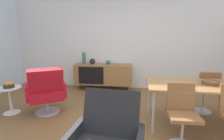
{
  "coord_description": "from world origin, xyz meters",
  "views": [
    {
      "loc": [
        0.42,
        -2.45,
        1.51
      ],
      "look_at": [
        0.03,
        0.33,
        0.96
      ],
      "focal_mm": 27.97,
      "sensor_mm": 36.0,
      "label": 1
    }
  ],
  "objects": [
    {
      "name": "fruit_bowl",
      "position": [
        -2.02,
        0.5,
        0.56
      ],
      "size": [
        0.2,
        0.2,
        0.11
      ],
      "color": "#262628",
      "rests_on": "side_table_round"
    },
    {
      "name": "armchair_black_shell",
      "position": [
        0.15,
        -0.87,
        0.47
      ],
      "size": [
        0.77,
        0.71,
        0.95
      ],
      "color": "#262628",
      "rests_on": "ground_plane"
    },
    {
      "name": "ground_plane",
      "position": [
        0.0,
        0.0,
        0.0
      ],
      "size": [
        8.32,
        8.32,
        0.0
      ],
      "primitive_type": "plane",
      "color": "brown"
    },
    {
      "name": "wooden_bowl_on_table",
      "position": [
        1.61,
        0.45,
        0.77
      ],
      "size": [
        0.26,
        0.26,
        0.06
      ],
      "primitive_type": "cylinder",
      "color": "brown",
      "rests_on": "dining_table"
    },
    {
      "name": "dining_chair_back_right",
      "position": [
        1.77,
        1.02,
        0.47
      ],
      "size": [
        0.42,
        0.44,
        0.86
      ],
      "color": "brown",
      "rests_on": "ground_plane"
    },
    {
      "name": "side_table_round",
      "position": [
        -2.02,
        0.5,
        0.32
      ],
      "size": [
        0.44,
        0.44,
        0.52
      ],
      "color": "white",
      "rests_on": "ground_plane"
    },
    {
      "name": "lounge_chair_red",
      "position": [
        -1.28,
        0.57,
        0.47
      ],
      "size": [
        0.89,
        0.88,
        0.95
      ],
      "color": "red",
      "rests_on": "ground_plane"
    },
    {
      "name": "vase_ceramic_small",
      "position": [
        -0.35,
        2.3,
        0.78
      ],
      "size": [
        0.13,
        0.13,
        0.12
      ],
      "color": "#337266",
      "rests_on": "sideboard"
    },
    {
      "name": "vase_sculptural_dark",
      "position": [
        -0.8,
        2.3,
        0.8
      ],
      "size": [
        0.16,
        0.16,
        0.16
      ],
      "color": "black",
      "rests_on": "sideboard"
    },
    {
      "name": "dining_chair_front_left",
      "position": [
        1.06,
        -0.1,
        0.47
      ],
      "size": [
        0.41,
        0.44,
        0.86
      ],
      "color": "brown",
      "rests_on": "ground_plane"
    },
    {
      "name": "sideboard",
      "position": [
        -0.5,
        2.3,
        0.44
      ],
      "size": [
        1.6,
        0.45,
        0.72
      ],
      "color": "olive",
      "rests_on": "ground_plane"
    },
    {
      "name": "wall_back",
      "position": [
        0.0,
        2.6,
        1.4
      ],
      "size": [
        6.8,
        0.12,
        2.8
      ],
      "primitive_type": "cube",
      "color": "white",
      "rests_on": "ground_plane"
    },
    {
      "name": "vase_cobalt",
      "position": [
        -1.05,
        2.3,
        0.88
      ],
      "size": [
        0.1,
        0.1,
        0.33
      ],
      "color": "#337266",
      "rests_on": "sideboard"
    },
    {
      "name": "dining_table",
      "position": [
        1.42,
        0.46,
        0.7
      ],
      "size": [
        1.6,
        0.9,
        0.74
      ],
      "color": "olive",
      "rests_on": "ground_plane"
    }
  ]
}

